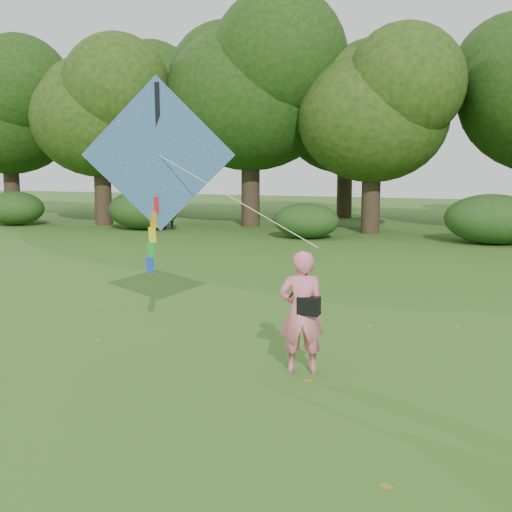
% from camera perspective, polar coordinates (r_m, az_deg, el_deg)
% --- Properties ---
extents(ground, '(100.00, 100.00, 0.00)m').
position_cam_1_polar(ground, '(8.87, -3.51, -11.45)').
color(ground, '#265114').
rests_on(ground, ground).
extents(man_kite_flyer, '(0.76, 0.63, 1.77)m').
position_cam_1_polar(man_kite_flyer, '(9.20, 4.05, -4.99)').
color(man_kite_flyer, pink).
rests_on(man_kite_flyer, ground).
extents(bystander_left, '(0.94, 0.89, 1.54)m').
position_cam_1_polar(bystander_left, '(29.60, -7.60, 3.83)').
color(bystander_left, '#242930').
rests_on(bystander_left, ground).
extents(crossbody_bag, '(0.43, 0.20, 0.71)m').
position_cam_1_polar(crossbody_bag, '(9.11, 4.70, -4.38)').
color(crossbody_bag, black).
rests_on(crossbody_bag, ground).
extents(flying_kite, '(4.26, 1.40, 3.28)m').
position_cam_1_polar(flying_kite, '(10.90, -8.67, 8.66)').
color(flying_kite, '#285EB0').
rests_on(flying_kite, ground).
extents(tree_line, '(54.70, 15.30, 9.48)m').
position_cam_1_polar(tree_line, '(30.61, 18.40, 12.70)').
color(tree_line, '#3A2D1E').
rests_on(tree_line, ground).
extents(shrub_band, '(39.15, 3.22, 1.88)m').
position_cam_1_polar(shrub_band, '(25.61, 11.87, 3.26)').
color(shrub_band, '#264919').
rests_on(shrub_band, ground).
extents(fallen_leaves, '(8.52, 13.93, 0.01)m').
position_cam_1_polar(fallen_leaves, '(11.98, 4.50, -6.21)').
color(fallen_leaves, olive).
rests_on(fallen_leaves, ground).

